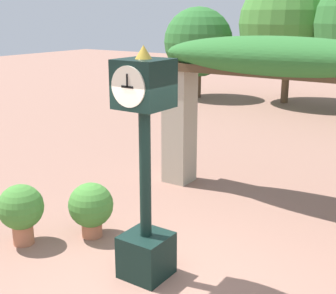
{
  "coord_description": "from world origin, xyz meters",
  "views": [
    {
      "loc": [
        2.94,
        -4.13,
        3.29
      ],
      "look_at": [
        -0.35,
        0.71,
        1.62
      ],
      "focal_mm": 50.0,
      "sensor_mm": 36.0,
      "label": 1
    }
  ],
  "objects": [
    {
      "name": "pedestal_clock",
      "position": [
        -0.35,
        0.21,
        1.44
      ],
      "size": [
        0.57,
        0.62,
        2.95
      ],
      "color": "black",
      "rests_on": "ground"
    },
    {
      "name": "pergola",
      "position": [
        0.0,
        3.47,
        2.22
      ],
      "size": [
        5.02,
        1.12,
        2.94
      ],
      "color": "#A89E89",
      "rests_on": "ground"
    },
    {
      "name": "potted_plant_near_right",
      "position": [
        -1.7,
        0.63,
        0.49
      ],
      "size": [
        0.68,
        0.68,
        0.85
      ],
      "color": "#B26B4C",
      "rests_on": "ground"
    },
    {
      "name": "potted_plant_far_left",
      "position": [
        -2.38,
        -0.12,
        0.55
      ],
      "size": [
        0.67,
        0.67,
        0.92
      ],
      "color": "#B26B4C",
      "rests_on": "ground"
    },
    {
      "name": "ground_plane",
      "position": [
        0.0,
        0.0,
        0.0
      ],
      "size": [
        60.0,
        60.0,
        0.0
      ],
      "primitive_type": "plane",
      "color": "#8E6656"
    }
  ]
}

